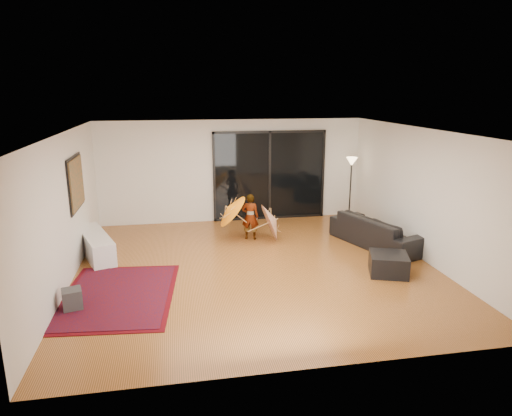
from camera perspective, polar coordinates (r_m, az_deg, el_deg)
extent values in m
plane|color=#B06630|center=(9.21, 0.04, -7.42)|extent=(7.00, 7.00, 0.00)
plane|color=white|center=(8.57, 0.04, 9.56)|extent=(7.00, 7.00, 0.00)
plane|color=silver|center=(12.18, -2.94, 4.64)|extent=(7.00, 0.00, 7.00)
plane|color=silver|center=(5.55, 6.64, -7.77)|extent=(7.00, 0.00, 7.00)
plane|color=silver|center=(8.88, -22.78, -0.26)|extent=(0.00, 7.00, 7.00)
plane|color=silver|center=(10.02, 20.15, 1.58)|extent=(0.00, 7.00, 7.00)
cube|color=black|center=(12.34, 1.70, 4.08)|extent=(3.00, 0.04, 2.40)
cube|color=black|center=(12.17, 1.76, 9.49)|extent=(3.06, 0.06, 0.06)
cube|color=black|center=(12.59, 1.68, -1.18)|extent=(3.06, 0.06, 0.06)
cube|color=black|center=(12.32, 1.72, 4.06)|extent=(0.06, 0.06, 2.40)
cube|color=black|center=(9.76, -21.62, 2.93)|extent=(0.02, 1.28, 1.08)
cube|color=#1D493C|center=(9.76, -21.50, 2.93)|extent=(0.03, 1.18, 0.98)
cube|color=white|center=(10.31, -19.41, -4.36)|extent=(1.04, 1.85, 0.50)
cube|color=#424244|center=(8.07, -21.99, -10.54)|extent=(0.37, 0.37, 0.34)
cube|color=#4F060E|center=(8.36, -16.88, -10.42)|extent=(2.14, 2.80, 0.01)
cube|color=#6B0A0A|center=(8.36, -16.89, -10.38)|extent=(1.96, 2.63, 0.02)
imported|color=black|center=(10.72, 14.94, -2.80)|extent=(1.64, 2.49, 0.68)
cube|color=black|center=(9.19, 16.23, -6.74)|extent=(0.89, 0.89, 0.40)
cylinder|color=black|center=(12.69, 11.51, -1.41)|extent=(0.30, 0.30, 0.03)
cylinder|color=black|center=(12.51, 11.69, 2.01)|extent=(0.04, 0.04, 1.58)
cone|color=#FFD899|center=(12.36, 11.88, 5.69)|extent=(0.30, 0.30, 0.23)
imported|color=#999999|center=(10.73, -0.73, -1.09)|extent=(0.46, 0.37, 1.10)
cone|color=orange|center=(10.56, -3.63, -0.34)|extent=(0.70, 0.87, 0.77)
cylinder|color=tan|center=(10.65, -3.60, -2.08)|extent=(0.39, 0.02, 0.34)
cylinder|color=tan|center=(10.54, -3.64, 0.21)|extent=(0.05, 0.02, 0.05)
cone|color=silver|center=(10.72, 2.57, -1.38)|extent=(0.51, 0.92, 0.92)
cylinder|color=tan|center=(10.83, 2.55, -3.26)|extent=(0.52, 0.02, 0.22)
cylinder|color=tan|center=(10.69, 2.58, -0.78)|extent=(0.06, 0.02, 0.04)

